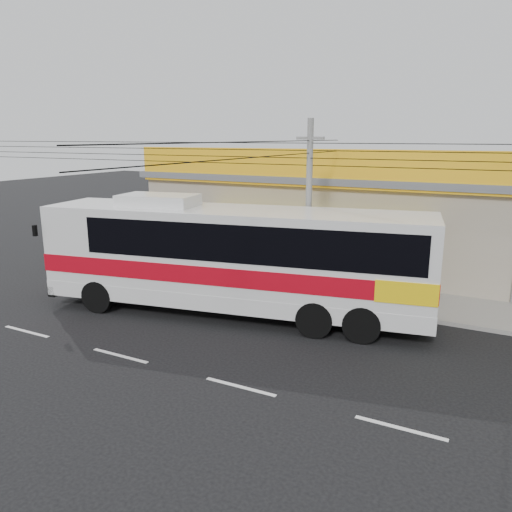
{
  "coord_description": "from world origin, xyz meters",
  "views": [
    {
      "loc": [
        5.68,
        -12.56,
        6.2
      ],
      "look_at": [
        -1.9,
        2.0,
        2.26
      ],
      "focal_mm": 35.0,
      "sensor_mm": 36.0,
      "label": 1
    }
  ],
  "objects_px": {
    "motorbike_dark": "(139,248)",
    "utility_pole": "(310,153)",
    "coach_bus": "(239,253)",
    "motorbike_red": "(249,262)"
  },
  "relations": [
    {
      "from": "motorbike_dark",
      "to": "utility_pole",
      "type": "height_order",
      "value": "utility_pole"
    },
    {
      "from": "motorbike_dark",
      "to": "utility_pole",
      "type": "xyz_separation_m",
      "value": [
        9.99,
        -2.32,
        4.9
      ]
    },
    {
      "from": "coach_bus",
      "to": "motorbike_red",
      "type": "relative_size",
      "value": 8.56
    },
    {
      "from": "motorbike_red",
      "to": "motorbike_dark",
      "type": "xyz_separation_m",
      "value": [
        -5.97,
        -0.57,
        0.16
      ]
    },
    {
      "from": "coach_bus",
      "to": "motorbike_dark",
      "type": "distance_m",
      "value": 9.44
    },
    {
      "from": "motorbike_red",
      "to": "utility_pole",
      "type": "relative_size",
      "value": 0.05
    },
    {
      "from": "motorbike_red",
      "to": "coach_bus",
      "type": "bearing_deg",
      "value": -137.55
    },
    {
      "from": "motorbike_dark",
      "to": "utility_pole",
      "type": "bearing_deg",
      "value": -100.57
    },
    {
      "from": "coach_bus",
      "to": "motorbike_red",
      "type": "distance_m",
      "value": 5.68
    },
    {
      "from": "motorbike_dark",
      "to": "utility_pole",
      "type": "distance_m",
      "value": 11.36
    }
  ]
}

